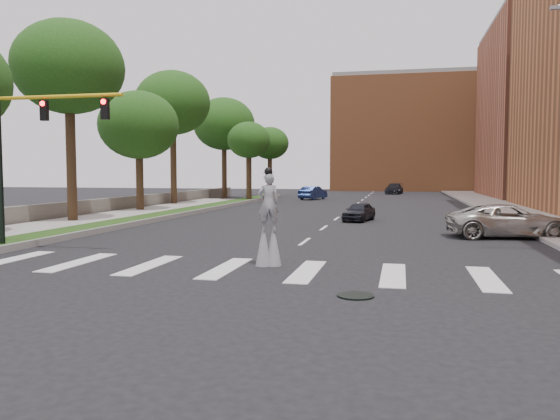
# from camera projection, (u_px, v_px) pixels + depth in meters

# --- Properties ---
(ground_plane) EXTENTS (160.00, 160.00, 0.00)m
(ground_plane) POSITION_uv_depth(u_px,v_px,m) (257.00, 276.00, 15.82)
(ground_plane) COLOR black
(ground_plane) RESTS_ON ground
(grass_median) EXTENTS (2.00, 60.00, 0.25)m
(grass_median) POSITION_uv_depth(u_px,v_px,m) (171.00, 214.00, 37.78)
(grass_median) COLOR #1D3C11
(grass_median) RESTS_ON ground
(median_curb) EXTENTS (0.20, 60.00, 0.28)m
(median_curb) POSITION_uv_depth(u_px,v_px,m) (185.00, 214.00, 37.55)
(median_curb) COLOR gray
(median_curb) RESTS_ON ground
(sidewalk_left) EXTENTS (4.00, 60.00, 0.18)m
(sidewalk_left) POSITION_uv_depth(u_px,v_px,m) (40.00, 228.00, 28.69)
(sidewalk_left) COLOR gray
(sidewalk_left) RESTS_ON ground
(sidewalk_right) EXTENTS (5.00, 90.00, 0.18)m
(sidewalk_right) POSITION_uv_depth(u_px,v_px,m) (526.00, 215.00, 37.46)
(sidewalk_right) COLOR gray
(sidewalk_right) RESTS_ON ground
(stone_wall) EXTENTS (0.50, 56.00, 1.10)m
(stone_wall) POSITION_uv_depth(u_px,v_px,m) (114.00, 205.00, 40.88)
(stone_wall) COLOR #5D5850
(stone_wall) RESTS_ON ground
(manhole) EXTENTS (0.90, 0.90, 0.04)m
(manhole) POSITION_uv_depth(u_px,v_px,m) (355.00, 296.00, 13.22)
(manhole) COLOR black
(manhole) RESTS_ON ground
(building_backdrop) EXTENTS (26.00, 14.00, 18.00)m
(building_backdrop) POSITION_uv_depth(u_px,v_px,m) (414.00, 136.00, 89.86)
(building_backdrop) COLOR #B06437
(building_backdrop) RESTS_ON ground
(traffic_signal) EXTENTS (5.30, 0.23, 6.20)m
(traffic_signal) POSITION_uv_depth(u_px,v_px,m) (27.00, 142.00, 20.57)
(traffic_signal) COLOR black
(traffic_signal) RESTS_ON ground
(stilt_performer) EXTENTS (0.82, 0.66, 3.16)m
(stilt_performer) POSITION_uv_depth(u_px,v_px,m) (268.00, 226.00, 17.48)
(stilt_performer) COLOR #322114
(stilt_performer) RESTS_ON ground
(suv_crossing) EXTENTS (5.78, 3.21, 1.53)m
(suv_crossing) POSITION_uv_depth(u_px,v_px,m) (509.00, 221.00, 25.03)
(suv_crossing) COLOR #B3B0A9
(suv_crossing) RESTS_ON ground
(car_near) EXTENTS (2.09, 3.63, 1.16)m
(car_near) POSITION_uv_depth(u_px,v_px,m) (359.00, 212.00, 33.58)
(car_near) COLOR black
(car_near) RESTS_ON ground
(car_mid) EXTENTS (2.74, 4.66, 1.45)m
(car_mid) POSITION_uv_depth(u_px,v_px,m) (313.00, 193.00, 59.80)
(car_mid) COLOR navy
(car_mid) RESTS_ON ground
(car_far) EXTENTS (2.64, 5.21, 1.45)m
(car_far) POSITION_uv_depth(u_px,v_px,m) (394.00, 189.00, 74.82)
(car_far) COLOR black
(car_far) RESTS_ON ground
(tree_2) EXTENTS (6.35, 6.35, 11.78)m
(tree_2) POSITION_uv_depth(u_px,v_px,m) (69.00, 68.00, 31.59)
(tree_2) COLOR #322114
(tree_2) RESTS_ON ground
(tree_3) EXTENTS (6.00, 6.00, 9.08)m
(tree_3) POSITION_uv_depth(u_px,v_px,m) (139.00, 125.00, 40.91)
(tree_3) COLOR #322114
(tree_3) RESTS_ON ground
(tree_4) EXTENTS (6.71, 6.71, 12.04)m
(tree_4) POSITION_uv_depth(u_px,v_px,m) (173.00, 103.00, 48.72)
(tree_4) COLOR #322114
(tree_4) RESTS_ON ground
(tree_5) EXTENTS (6.92, 6.92, 11.34)m
(tree_5) POSITION_uv_depth(u_px,v_px,m) (224.00, 124.00, 61.19)
(tree_5) COLOR #322114
(tree_5) RESTS_ON ground
(tree_6) EXTENTS (4.36, 4.36, 8.12)m
(tree_6) POSITION_uv_depth(u_px,v_px,m) (249.00, 141.00, 55.46)
(tree_6) COLOR #322114
(tree_6) RESTS_ON ground
(tree_7) EXTENTS (4.70, 4.70, 8.58)m
(tree_7) POSITION_uv_depth(u_px,v_px,m) (270.00, 144.00, 67.51)
(tree_7) COLOR #322114
(tree_7) RESTS_ON ground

